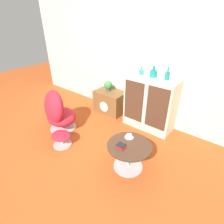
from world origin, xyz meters
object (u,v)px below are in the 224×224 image
Objects in this scene: tv_console at (110,102)px; ottoman at (61,137)px; vase_leftmost at (141,71)px; potted_plant at (108,85)px; egg_chair at (58,112)px; vase_inner_left at (153,73)px; vase_inner_right at (167,75)px; sideboard at (150,103)px; book_stack at (121,146)px; coffee_table at (129,153)px; teacup at (129,136)px.

ottoman is at bearing -85.83° from tv_console.
tv_console is 1.12m from vase_leftmost.
egg_chair is at bearing -101.96° from potted_plant.
potted_plant is (-1.05, -0.00, -0.48)m from vase_inner_left.
vase_leftmost is 0.92m from potted_plant.
vase_inner_left reaches higher than potted_plant.
vase_inner_right is (1.56, 1.22, 0.73)m from egg_chair.
egg_chair is at bearing -137.39° from sideboard.
vase_leftmost is at bearing 179.15° from sideboard.
sideboard reaches higher than book_stack.
tv_console is at bearing -179.95° from sideboard.
vase_inner_right reaches higher than vase_leftmost.
teacup reaches higher than coffee_table.
sideboard is 2.85× the size of ottoman.
coffee_table is 4.83× the size of teacup.
book_stack is (0.25, -1.30, -0.67)m from vase_inner_left.
egg_chair is (-1.32, -1.21, -0.13)m from sideboard.
teacup reaches higher than ottoman.
teacup is (1.10, 0.45, 0.27)m from ottoman.
egg_chair is 6.94× the size of book_stack.
vase_inner_left is (-0.32, 1.19, 0.85)m from coffee_table.
sideboard is 1.52× the size of tv_console.
teacup is at bearing -78.90° from sideboard.
teacup is at bearing 6.41° from egg_chair.
book_stack reaches higher than ottoman.
egg_chair reaches higher than book_stack.
sideboard is at bearing 0.05° from tv_console.
vase_leftmost is at bearing 0.37° from tv_console.
vase_leftmost is (0.63, 1.49, 0.93)m from ottoman.
potted_plant is (-0.06, 0.00, 0.38)m from tv_console.
coffee_table is at bearing -40.98° from potted_plant.
coffee_table is at bearing -87.16° from vase_inner_right.
coffee_table is (0.30, -1.19, -0.26)m from sideboard.
egg_chair is 5.58× the size of vase_leftmost.
egg_chair is at bearing -142.11° from vase_inner_right.
vase_leftmost is 0.78× the size of vase_inner_left.
potted_plant is (-1.31, -0.00, -0.49)m from vase_inner_right.
vase_inner_right is (0.26, 0.00, 0.01)m from vase_inner_left.
vase_inner_left is at bearing 101.02° from book_stack.
vase_inner_left is 0.26m from vase_inner_right.
potted_plant reaches higher than tv_console.
sideboard is at bearing 100.54° from book_stack.
vase_inner_right is (1.24, 0.00, 0.87)m from tv_console.
potted_plant reaches higher than book_stack.
egg_chair is 3.72× the size of potted_plant.
tv_console is 0.39m from potted_plant.
sideboard reaches higher than coffee_table.
book_stack is at bearing -46.23° from tv_console.
tv_console is 3.10× the size of vase_inner_right.
egg_chair is 1.26m from potted_plant.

